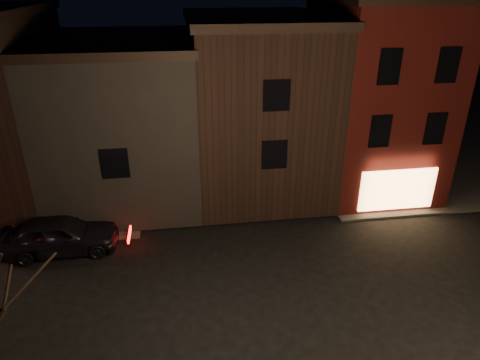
{
  "coord_description": "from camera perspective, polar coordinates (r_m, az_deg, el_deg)",
  "views": [
    {
      "loc": [
        -2.78,
        -12.66,
        11.2
      ],
      "look_at": [
        -0.33,
        4.03,
        3.2
      ],
      "focal_mm": 32.0,
      "sensor_mm": 36.0,
      "label": 1
    }
  ],
  "objects": [
    {
      "name": "row_building_a",
      "position": [
        24.4,
        2.08,
        10.22
      ],
      "size": [
        7.3,
        10.3,
        9.4
      ],
      "color": "black",
      "rests_on": "ground"
    },
    {
      "name": "corner_building",
      "position": [
        25.3,
        17.47,
        10.96
      ],
      "size": [
        6.5,
        8.5,
        10.5
      ],
      "color": "#51110E",
      "rests_on": "ground"
    },
    {
      "name": "row_building_b",
      "position": [
        24.34,
        -15.16,
        8.09
      ],
      "size": [
        7.8,
        10.3,
        8.4
      ],
      "color": "black",
      "rests_on": "ground"
    },
    {
      "name": "ground",
      "position": [
        17.13,
        3.17,
        -15.51
      ],
      "size": [
        120.0,
        120.0,
        0.0
      ],
      "primitive_type": "plane",
      "color": "black",
      "rests_on": "ground"
    },
    {
      "name": "parked_car_a",
      "position": [
        20.76,
        -22.82,
        -6.77
      ],
      "size": [
        5.04,
        2.14,
        1.7
      ],
      "primitive_type": "imported",
      "rotation": [
        0.0,
        0.0,
        1.6
      ],
      "color": "black",
      "rests_on": "ground"
    },
    {
      "name": "sidewalk_far_right",
      "position": [
        41.35,
        25.71,
        7.21
      ],
      "size": [
        30.0,
        30.0,
        0.12
      ],
      "primitive_type": "cube",
      "color": "#2D2B28",
      "rests_on": "ground"
    }
  ]
}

